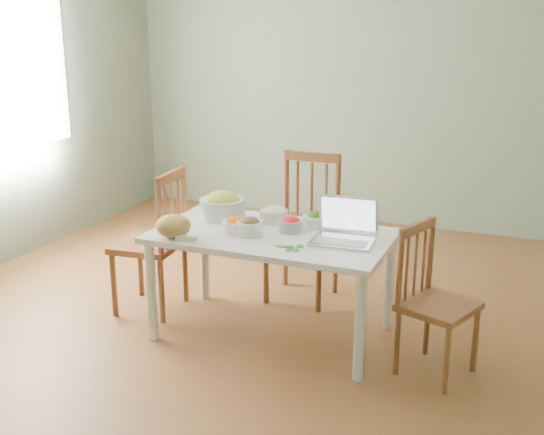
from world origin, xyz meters
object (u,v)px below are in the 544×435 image
at_px(chair_far, 302,229).
at_px(chair_left, 148,241).
at_px(dining_table, 272,285).
at_px(laptop, 343,222).
at_px(chair_right, 439,303).
at_px(bread_boule, 173,226).
at_px(bowl_squash, 222,205).

bearing_deg(chair_far, chair_left, -146.90).
xyz_separation_m(dining_table, laptop, (0.45, -0.01, 0.46)).
relative_size(chair_far, chair_right, 1.19).
relative_size(dining_table, bread_boule, 6.83).
bearing_deg(bowl_squash, chair_far, 49.24).
relative_size(dining_table, chair_far, 1.41).
xyz_separation_m(chair_far, laptop, (0.48, -0.64, 0.29)).
xyz_separation_m(chair_right, bowl_squash, (-1.47, 0.27, 0.33)).
bearing_deg(chair_right, bread_boule, 116.79).
bearing_deg(bread_boule, chair_left, 140.05).
bearing_deg(bread_boule, laptop, 16.09).
bearing_deg(chair_left, chair_right, 80.62).
relative_size(chair_right, laptop, 2.39).
xyz_separation_m(chair_left, laptop, (1.38, -0.06, 0.31)).
xyz_separation_m(chair_far, bread_boule, (-0.48, -0.92, 0.23)).
distance_m(chair_left, bowl_squash, 0.58).
bearing_deg(bowl_squash, dining_table, -22.28).
xyz_separation_m(chair_left, bowl_squash, (0.50, 0.12, 0.27)).
relative_size(chair_right, bread_boule, 4.07).
xyz_separation_m(bowl_squash, laptop, (0.88, -0.19, 0.04)).
bearing_deg(chair_far, bread_boule, -117.65).
height_order(dining_table, bowl_squash, bowl_squash).
distance_m(dining_table, bread_boule, 0.72).
xyz_separation_m(bread_boule, bowl_squash, (0.09, 0.47, 0.02)).
bearing_deg(bowl_squash, chair_left, -166.06).
bearing_deg(laptop, dining_table, 175.03).
relative_size(bread_boule, laptop, 0.59).
bearing_deg(laptop, chair_left, 173.91).
distance_m(chair_right, laptop, 0.71).
xyz_separation_m(chair_right, bread_boule, (-1.56, -0.19, 0.32)).
relative_size(chair_left, bowl_squash, 3.28).
distance_m(chair_left, laptop, 1.41).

